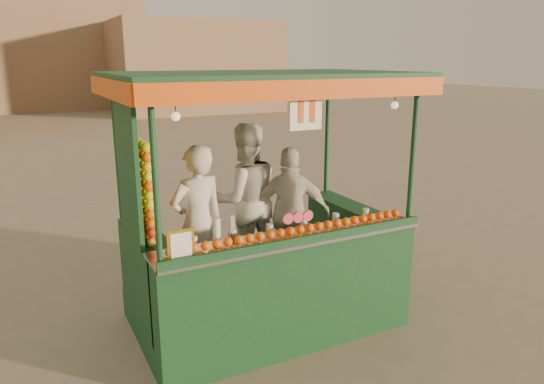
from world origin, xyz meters
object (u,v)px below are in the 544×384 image
juice_cart (261,251)px  vendor_left (198,224)px  vendor_right (291,214)px  vendor_middle (245,200)px

juice_cart → vendor_left: juice_cart is taller
vendor_left → vendor_right: vendor_left is taller
vendor_left → vendor_middle: vendor_middle is taller
juice_cart → vendor_left: size_ratio=1.78×
vendor_middle → vendor_right: 0.59m
vendor_left → vendor_right: size_ratio=1.08×
vendor_left → vendor_right: 1.19m
vendor_middle → vendor_right: bearing=144.9°
juice_cart → vendor_middle: (0.17, 0.79, 0.36)m
vendor_left → vendor_middle: 0.86m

